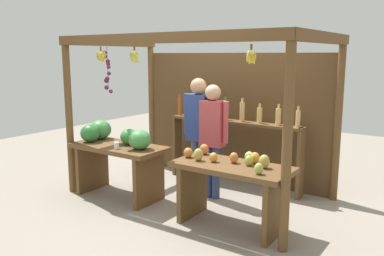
% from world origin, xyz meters
% --- Properties ---
extents(ground_plane, '(12.00, 12.00, 0.00)m').
position_xyz_m(ground_plane, '(0.00, 0.00, 0.00)').
color(ground_plane, gray).
rests_on(ground_plane, ground).
extents(market_stall, '(3.36, 1.92, 2.22)m').
position_xyz_m(market_stall, '(-0.01, 0.42, 1.29)').
color(market_stall, brown).
rests_on(market_stall, ground).
extents(fruit_counter_left, '(1.37, 0.65, 1.02)m').
position_xyz_m(fruit_counter_left, '(-0.96, -0.66, 0.69)').
color(fruit_counter_left, brown).
rests_on(fruit_counter_left, ground).
extents(fruit_counter_right, '(1.36, 0.64, 0.90)m').
position_xyz_m(fruit_counter_right, '(0.88, -0.67, 0.57)').
color(fruit_counter_right, brown).
rests_on(fruit_counter_right, ground).
extents(bottle_shelf_unit, '(2.16, 0.22, 1.35)m').
position_xyz_m(bottle_shelf_unit, '(0.16, 0.68, 0.82)').
color(bottle_shelf_unit, brown).
rests_on(bottle_shelf_unit, ground).
extents(vendor_man, '(0.48, 0.22, 1.65)m').
position_xyz_m(vendor_man, '(-0.07, 0.08, 1.00)').
color(vendor_man, '#555872').
rests_on(vendor_man, ground).
extents(vendor_woman, '(0.48, 0.21, 1.58)m').
position_xyz_m(vendor_woman, '(0.20, 0.03, 0.94)').
color(vendor_woman, navy).
rests_on(vendor_woman, ground).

